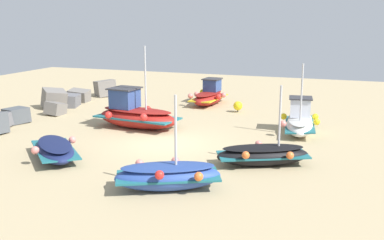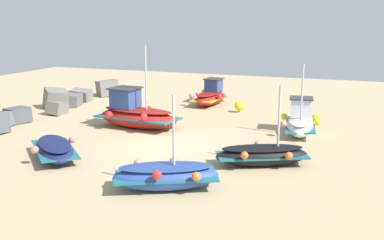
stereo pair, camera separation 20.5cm
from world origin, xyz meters
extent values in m
plane|color=tan|center=(0.00, 0.00, 0.00)|extent=(46.35, 46.35, 0.00)
ellipsoid|color=maroon|center=(8.91, 0.98, 0.38)|extent=(3.40, 1.57, 0.78)
cube|color=gold|center=(8.91, 0.98, 0.42)|extent=(3.27, 1.60, 0.08)
ellipsoid|color=maroon|center=(8.91, 0.98, 0.70)|extent=(2.99, 1.37, 0.14)
cube|color=#2D4784|center=(9.48, 0.94, 1.12)|extent=(1.05, 0.93, 0.72)
cube|color=#333338|center=(9.48, 0.94, 1.51)|extent=(1.21, 1.08, 0.06)
sphere|color=#EA7F75|center=(8.03, 1.84, 0.62)|extent=(0.32, 0.32, 0.32)
sphere|color=red|center=(8.39, 0.21, 0.62)|extent=(0.32, 0.32, 0.32)
sphere|color=#EA7F75|center=(8.96, 1.78, 0.58)|extent=(0.32, 0.32, 0.32)
sphere|color=#EA7F75|center=(9.32, 0.15, 0.57)|extent=(0.32, 0.32, 0.32)
sphere|color=yellow|center=(9.89, 1.72, 0.59)|extent=(0.32, 0.32, 0.32)
ellipsoid|color=maroon|center=(2.06, 2.36, 0.47)|extent=(2.12, 4.32, 0.99)
cube|color=#1E6670|center=(2.06, 2.36, 0.52)|extent=(2.14, 4.16, 0.13)
ellipsoid|color=maroon|center=(2.06, 2.36, 0.87)|extent=(1.84, 3.80, 0.19)
cube|color=#2D4784|center=(2.13, 3.05, 1.40)|extent=(1.24, 1.23, 0.92)
cube|color=#333338|center=(2.13, 3.05, 1.89)|extent=(1.44, 1.43, 0.06)
cylinder|color=#B7B7BC|center=(2.01, 1.86, 2.45)|extent=(0.08, 0.08, 3.01)
sphere|color=red|center=(0.99, 1.49, 0.82)|extent=(0.35, 0.35, 0.35)
sphere|color=red|center=(3.03, 2.27, 0.74)|extent=(0.35, 0.35, 0.35)
sphere|color=red|center=(1.18, 3.43, 0.73)|extent=(0.35, 0.35, 0.35)
ellipsoid|color=black|center=(-1.43, -4.47, 0.35)|extent=(2.49, 3.53, 0.72)
cube|color=#1E6670|center=(-1.43, -4.47, 0.39)|extent=(2.47, 3.42, 0.07)
ellipsoid|color=black|center=(-1.43, -4.47, 0.65)|extent=(2.19, 3.10, 0.13)
cylinder|color=#B7B7BC|center=(-1.18, -4.98, 1.81)|extent=(0.08, 0.08, 2.21)
sphere|color=orange|center=(-1.68, -5.47, 0.54)|extent=(0.27, 0.27, 0.27)
sphere|color=#EA7F75|center=(-0.84, -4.17, 0.60)|extent=(0.27, 0.27, 0.27)
sphere|color=orange|center=(-2.38, -4.05, 0.60)|extent=(0.27, 0.27, 0.27)
ellipsoid|color=white|center=(3.88, -5.11, 0.35)|extent=(3.80, 1.78, 0.79)
cube|color=#1E6670|center=(3.88, -5.11, 0.38)|extent=(3.66, 1.76, 0.15)
ellipsoid|color=beige|center=(3.88, -5.11, 0.64)|extent=(3.34, 1.53, 0.19)
cube|color=silver|center=(4.19, -5.07, 1.12)|extent=(1.03, 1.03, 0.84)
cube|color=#333338|center=(4.19, -5.07, 1.57)|extent=(1.19, 1.19, 0.06)
cylinder|color=#B7B7BC|center=(3.31, -5.19, 1.98)|extent=(0.08, 0.08, 2.56)
sphere|color=#EA7F75|center=(2.83, -4.51, 0.59)|extent=(0.30, 0.30, 0.30)
sphere|color=yellow|center=(3.67, -5.89, 0.60)|extent=(0.30, 0.30, 0.30)
sphere|color=yellow|center=(4.09, -4.33, 0.65)|extent=(0.30, 0.30, 0.30)
sphere|color=yellow|center=(4.93, -5.71, 0.57)|extent=(0.30, 0.30, 0.30)
ellipsoid|color=navy|center=(-3.36, 3.10, 0.31)|extent=(3.23, 3.27, 0.66)
cube|color=#1E6670|center=(-3.36, 3.10, 0.34)|extent=(3.17, 3.20, 0.09)
ellipsoid|color=#151E45|center=(-3.36, 3.10, 0.57)|extent=(2.84, 2.87, 0.14)
sphere|color=#EA7F75|center=(-2.41, 2.97, 0.49)|extent=(0.29, 0.29, 0.29)
sphere|color=#EA7F75|center=(-4.32, 3.23, 0.57)|extent=(0.29, 0.29, 0.29)
ellipsoid|color=#2D4C9E|center=(-4.81, -2.17, 0.40)|extent=(2.56, 3.50, 0.82)
cube|color=#1E6670|center=(-4.81, -2.17, 0.44)|extent=(2.53, 3.40, 0.08)
ellipsoid|color=navy|center=(-4.81, -2.17, 0.73)|extent=(2.24, 3.08, 0.14)
cylinder|color=#B7B7BC|center=(-4.69, -2.39, 1.89)|extent=(0.08, 0.08, 2.19)
sphere|color=orange|center=(-5.05, -3.26, 0.64)|extent=(0.28, 0.28, 0.28)
sphere|color=#EA7F75|center=(-4.05, -2.11, 0.68)|extent=(0.28, 0.28, 0.28)
sphere|color=red|center=(-5.57, -2.22, 0.73)|extent=(0.28, 0.28, 0.28)
sphere|color=#EA7F75|center=(-4.57, -1.07, 0.64)|extent=(0.28, 0.28, 0.28)
cube|color=#4C5156|center=(0.96, 8.67, 0.37)|extent=(1.38, 1.52, 0.84)
cube|color=slate|center=(3.22, 7.95, 0.34)|extent=(1.06, 0.92, 0.91)
cube|color=slate|center=(4.74, 9.16, 0.54)|extent=(1.73, 1.89, 1.38)
cube|color=slate|center=(5.41, 8.70, 0.37)|extent=(1.63, 1.65, 0.84)
cube|color=slate|center=(6.99, 8.96, 0.37)|extent=(1.10, 1.37, 0.93)
cube|color=slate|center=(9.40, 8.50, 0.53)|extent=(1.66, 1.74, 1.24)
cylinder|color=#3F3F42|center=(7.30, -1.28, 0.05)|extent=(0.08, 0.08, 0.11)
sphere|color=yellow|center=(7.30, -1.28, 0.36)|extent=(0.51, 0.51, 0.51)
camera|label=1|loc=(-17.09, -7.47, 5.29)|focal=42.49mm
camera|label=2|loc=(-17.02, -7.66, 5.29)|focal=42.49mm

